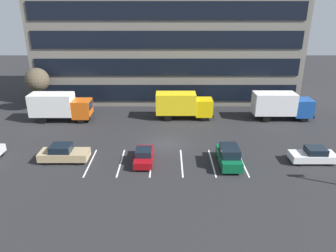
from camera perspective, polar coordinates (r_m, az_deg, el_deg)
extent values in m
plane|color=#262628|center=(33.31, -0.09, -3.14)|extent=(120.00, 120.00, 0.00)
cube|color=slate|center=(48.45, 0.00, 17.71)|extent=(37.34, 10.37, 21.60)
cube|color=black|center=(44.68, -0.02, 5.94)|extent=(35.85, 0.16, 2.30)
cube|color=black|center=(43.88, -0.02, 10.48)|extent=(35.85, 0.16, 2.30)
cube|color=black|center=(43.35, -0.02, 15.16)|extent=(35.85, 0.16, 2.30)
cube|color=black|center=(43.13, -0.02, 19.92)|extent=(35.85, 0.16, 2.30)
cube|color=silver|center=(30.32, -13.56, -6.36)|extent=(0.14, 5.40, 0.01)
cube|color=silver|center=(29.78, -8.28, -6.48)|extent=(0.14, 5.40, 0.01)
cube|color=silver|center=(29.51, -2.86, -6.55)|extent=(0.14, 5.40, 0.01)
cube|color=silver|center=(29.49, 2.61, -6.55)|extent=(0.14, 5.40, 0.01)
cube|color=silver|center=(29.74, 8.05, -6.51)|extent=(0.14, 5.40, 0.01)
cube|color=silver|center=(30.25, 13.34, -6.40)|extent=(0.14, 5.40, 0.01)
cube|color=#194799|center=(43.10, 23.07, 3.06)|extent=(2.14, 2.34, 2.14)
cube|color=black|center=(43.40, 24.43, 3.56)|extent=(0.06, 1.97, 0.94)
cube|color=white|center=(41.68, 18.59, 3.86)|extent=(5.07, 2.44, 2.63)
cube|color=black|center=(43.82, 24.25, 1.87)|extent=(0.19, 2.34, 0.39)
cylinder|color=black|center=(44.29, 22.40, 2.15)|extent=(0.97, 0.29, 0.97)
cylinder|color=black|center=(42.54, 23.35, 1.26)|extent=(0.97, 0.29, 0.97)
cylinder|color=black|center=(42.76, 16.65, 2.23)|extent=(0.97, 0.29, 0.97)
cylinder|color=black|center=(40.94, 17.40, 1.32)|extent=(0.97, 0.29, 0.97)
cube|color=#D85914|center=(40.62, -14.93, 3.05)|extent=(2.17, 2.37, 2.17)
cube|color=black|center=(40.23, -13.52, 3.65)|extent=(0.06, 1.99, 0.95)
cube|color=white|center=(41.56, -19.87, 3.68)|extent=(5.13, 2.46, 2.66)
cube|color=black|center=(40.63, -13.26, 1.81)|extent=(0.20, 2.37, 0.39)
cylinder|color=black|center=(41.88, -14.46, 2.07)|extent=(0.99, 0.30, 0.99)
cylinder|color=black|center=(40.03, -15.14, 1.12)|extent=(0.99, 0.30, 0.99)
cylinder|color=black|center=(43.30, -20.45, 2.01)|extent=(0.99, 0.30, 0.99)
cylinder|color=black|center=(41.51, -21.38, 1.09)|extent=(0.99, 0.30, 0.99)
cube|color=yellow|center=(40.24, 6.56, 3.38)|extent=(2.08, 2.27, 2.08)
cube|color=black|center=(40.24, 8.03, 3.93)|extent=(0.06, 1.91, 0.92)
cube|color=yellow|center=(39.85, 1.57, 4.12)|extent=(4.92, 2.37, 2.56)
cube|color=black|center=(40.66, 8.03, 2.16)|extent=(0.19, 2.27, 0.38)
cylinder|color=black|center=(41.48, 6.36, 2.42)|extent=(0.95, 0.28, 0.95)
cylinder|color=black|center=(39.66, 6.64, 1.51)|extent=(0.95, 0.28, 0.95)
cylinder|color=black|center=(41.24, 0.15, 2.44)|extent=(0.95, 0.28, 0.95)
cylinder|color=black|center=(39.40, 0.14, 1.53)|extent=(0.95, 0.28, 0.95)
cube|color=maroon|center=(29.40, -4.14, -5.52)|extent=(1.64, 3.92, 0.64)
cube|color=black|center=(28.96, -4.20, -4.64)|extent=(1.44, 1.65, 0.55)
cylinder|color=black|center=(30.69, -5.29, -4.90)|extent=(0.20, 0.55, 0.55)
cylinder|color=black|center=(30.59, -2.63, -4.92)|extent=(0.20, 0.55, 0.55)
cylinder|color=black|center=(28.47, -5.74, -7.11)|extent=(0.20, 0.55, 0.55)
cylinder|color=black|center=(28.36, -2.87, -7.14)|extent=(0.20, 0.55, 0.55)
cube|color=#0C5933|center=(29.31, 10.94, -5.65)|extent=(1.76, 4.16, 0.86)
cube|color=black|center=(28.77, 11.12, -4.39)|extent=(1.55, 2.29, 0.77)
cylinder|color=black|center=(30.51, 9.02, -5.18)|extent=(0.20, 0.61, 0.61)
cylinder|color=black|center=(30.79, 11.87, -5.14)|extent=(0.20, 0.61, 0.61)
cylinder|color=black|center=(28.18, 9.81, -7.57)|extent=(0.20, 0.61, 0.61)
cylinder|color=black|center=(28.48, 12.89, -7.50)|extent=(0.20, 0.61, 0.61)
cube|color=white|center=(32.17, 24.60, -5.03)|extent=(4.07, 1.71, 0.66)
cube|color=black|center=(32.01, 25.10, -4.02)|extent=(1.71, 1.50, 0.57)
cylinder|color=black|center=(31.17, 22.85, -6.16)|extent=(0.57, 0.21, 0.57)
cylinder|color=black|center=(32.39, 21.91, -4.98)|extent=(0.57, 0.21, 0.57)
cylinder|color=black|center=(32.26, 27.15, -5.95)|extent=(0.57, 0.21, 0.57)
cylinder|color=black|center=(33.44, 26.08, -4.82)|extent=(0.57, 0.21, 0.57)
cylinder|color=black|center=(34.51, -27.47, -4.26)|extent=(0.22, 0.60, 0.60)
cube|color=tan|center=(31.04, -17.89, -4.90)|extent=(4.46, 1.87, 0.73)
cube|color=black|center=(30.83, -18.43, -3.76)|extent=(1.87, 1.64, 0.62)
cylinder|color=black|center=(31.46, -14.92, -4.82)|extent=(0.62, 0.23, 0.62)
cylinder|color=black|center=(30.06, -15.67, -6.16)|extent=(0.62, 0.23, 0.62)
cylinder|color=black|center=(32.32, -19.83, -4.68)|extent=(0.62, 0.23, 0.62)
cylinder|color=black|center=(30.96, -20.79, -5.98)|extent=(0.62, 0.23, 0.62)
cylinder|color=#473323|center=(46.09, -21.73, 4.32)|extent=(0.28, 0.28, 3.07)
sphere|color=#4C4233|center=(45.44, -22.20, 7.66)|extent=(3.13, 3.13, 3.13)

